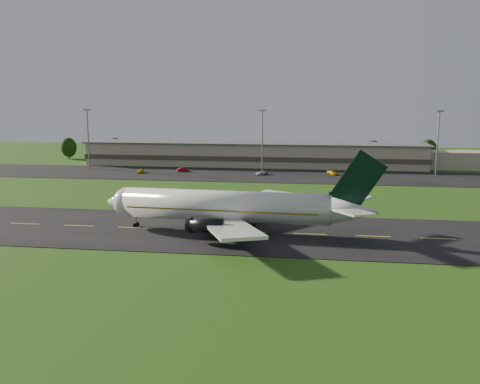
# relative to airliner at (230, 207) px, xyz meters

# --- Properties ---
(ground) EXTENTS (360.00, 360.00, 0.00)m
(ground) POSITION_rel_airliner_xyz_m (-7.47, 0.05, -4.66)
(ground) COLOR #274B12
(ground) RESTS_ON ground
(taxiway) EXTENTS (220.00, 30.00, 0.10)m
(taxiway) POSITION_rel_airliner_xyz_m (-7.47, 0.05, -4.61)
(taxiway) COLOR black
(taxiway) RESTS_ON ground
(apron) EXTENTS (260.00, 30.00, 0.10)m
(apron) POSITION_rel_airliner_xyz_m (-7.47, 72.05, -4.61)
(apron) COLOR black
(apron) RESTS_ON ground
(airliner) EXTENTS (51.30, 42.12, 15.57)m
(airliner) POSITION_rel_airliner_xyz_m (0.00, 0.00, 0.00)
(airliner) COLOR white
(airliner) RESTS_ON ground
(terminal) EXTENTS (145.00, 16.00, 8.40)m
(terminal) POSITION_rel_airliner_xyz_m (-1.06, 96.23, -0.67)
(terminal) COLOR #BCAA8F
(terminal) RESTS_ON ground
(light_mast_west) EXTENTS (2.40, 1.20, 20.35)m
(light_mast_west) POSITION_rel_airliner_xyz_m (-62.47, 80.05, 8.08)
(light_mast_west) COLOR gray
(light_mast_west) RESTS_ON ground
(light_mast_centre) EXTENTS (2.40, 1.20, 20.35)m
(light_mast_centre) POSITION_rel_airliner_xyz_m (-2.47, 80.05, 8.08)
(light_mast_centre) COLOR gray
(light_mast_centre) RESTS_ON ground
(light_mast_east) EXTENTS (2.40, 1.20, 20.35)m
(light_mast_east) POSITION_rel_airliner_xyz_m (52.53, 80.05, 8.08)
(light_mast_east) COLOR gray
(light_mast_east) RESTS_ON ground
(tree_line) EXTENTS (195.70, 9.39, 10.48)m
(tree_line) POSITION_rel_airliner_xyz_m (33.58, 105.99, 0.36)
(tree_line) COLOR black
(tree_line) RESTS_ON ground
(service_vehicle_a) EXTENTS (1.55, 3.73, 1.26)m
(service_vehicle_a) POSITION_rel_airliner_xyz_m (-41.33, 71.66, -3.93)
(service_vehicle_a) COLOR #D7C80C
(service_vehicle_a) RESTS_ON apron
(service_vehicle_b) EXTENTS (4.04, 2.77, 1.26)m
(service_vehicle_b) POSITION_rel_airliner_xyz_m (-28.43, 76.34, -3.93)
(service_vehicle_b) COLOR maroon
(service_vehicle_b) RESTS_ON apron
(service_vehicle_c) EXTENTS (4.28, 4.82, 1.24)m
(service_vehicle_c) POSITION_rel_airliner_xyz_m (-1.88, 73.09, -3.94)
(service_vehicle_c) COLOR silver
(service_vehicle_c) RESTS_ON apron
(service_vehicle_d) EXTENTS (4.03, 4.28, 1.22)m
(service_vehicle_d) POSITION_rel_airliner_xyz_m (20.36, 76.02, -3.95)
(service_vehicle_d) COLOR gold
(service_vehicle_d) RESTS_ON apron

